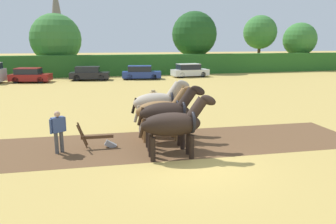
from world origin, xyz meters
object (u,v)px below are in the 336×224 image
at_px(draft_horse_lead_left, 175,124).
at_px(draft_horse_trail_left, 163,111).
at_px(draft_horse_trail_right, 158,103).
at_px(tree_center, 194,34).
at_px(church_spire, 57,19).
at_px(parked_car_center_left, 89,74).
at_px(tree_center_right, 260,32).
at_px(farmer_at_plow, 58,129).
at_px(draft_horse_lead_right, 168,113).
at_px(parked_car_center, 141,73).
at_px(farmer_beside_team, 153,104).
at_px(parked_car_left, 30,75).
at_px(parked_car_center_right, 189,71).
at_px(tree_center_left, 56,39).
at_px(tree_right, 300,39).
at_px(plow, 101,140).

bearing_deg(draft_horse_lead_left, draft_horse_trail_left, 90.04).
bearing_deg(draft_horse_trail_right, tree_center, 71.02).
bearing_deg(church_spire, draft_horse_trail_right, -83.21).
bearing_deg(church_spire, parked_car_center_left, -82.83).
height_order(tree_center_right, farmer_at_plow, tree_center_right).
bearing_deg(draft_horse_lead_right, draft_horse_lead_left, -90.01).
bearing_deg(parked_car_center, farmer_beside_team, -88.44).
bearing_deg(farmer_at_plow, draft_horse_trail_right, 80.78).
distance_m(tree_center, farmer_beside_team, 30.24).
distance_m(tree_center, parked_car_left, 22.11).
bearing_deg(farmer_beside_team, church_spire, 120.62).
relative_size(draft_horse_trail_right, parked_car_center, 0.61).
xyz_separation_m(draft_horse_lead_right, farmer_at_plow, (-4.10, 0.49, -0.48)).
xyz_separation_m(parked_car_center, parked_car_center_right, (6.03, 0.96, 0.03)).
bearing_deg(tree_center_left, parked_car_center_right, -23.78).
distance_m(draft_horse_trail_left, parked_car_center_right, 25.89).
bearing_deg(parked_car_center_left, draft_horse_lead_right, -75.01).
bearing_deg(draft_horse_lead_left, tree_right, 51.73).
xyz_separation_m(parked_car_center_left, parked_car_center_right, (11.66, 0.49, 0.03)).
relative_size(tree_right, draft_horse_lead_left, 2.41).
bearing_deg(tree_right, draft_horse_lead_left, -131.59).
xyz_separation_m(tree_center_left, draft_horse_lead_left, (5.88, -33.12, -3.18)).
bearing_deg(plow, church_spire, 97.66).
relative_size(draft_horse_trail_right, parked_car_center_left, 0.63).
bearing_deg(farmer_beside_team, parked_car_center_right, 90.25).
bearing_deg(farmer_at_plow, tree_right, 101.71).
relative_size(draft_horse_trail_left, parked_car_left, 0.65).
distance_m(draft_horse_lead_left, farmer_at_plow, 4.35).
bearing_deg(draft_horse_lead_right, tree_right, 50.80).
xyz_separation_m(tree_center_left, farmer_at_plow, (1.84, -31.52, -3.51)).
distance_m(tree_right, draft_horse_trail_left, 41.85).
xyz_separation_m(plow, farmer_at_plow, (-1.53, -0.22, 0.61)).
bearing_deg(plow, draft_horse_trail_left, 12.05).
height_order(draft_horse_lead_right, farmer_beside_team, draft_horse_lead_right).
bearing_deg(parked_car_center_left, farmer_at_plow, -84.56).
distance_m(parked_car_center, parked_car_center_right, 6.10).
distance_m(farmer_beside_team, parked_car_center_left, 20.83).
bearing_deg(plow, tree_center_left, 99.46).
relative_size(farmer_at_plow, parked_car_left, 0.38).
bearing_deg(draft_horse_lead_left, tree_center_left, 103.37).
distance_m(farmer_beside_team, parked_car_center, 20.42).
relative_size(church_spire, parked_car_center_left, 3.92).
xyz_separation_m(plow, parked_car_left, (-5.67, 23.65, 0.40)).
xyz_separation_m(draft_horse_lead_left, parked_car_left, (-8.17, 25.46, -0.54)).
distance_m(draft_horse_lead_right, farmer_at_plow, 4.16).
bearing_deg(plow, farmer_at_plow, -168.60).
relative_size(draft_horse_lead_right, plow, 1.80).
relative_size(draft_horse_trail_left, parked_car_center_left, 0.63).
bearing_deg(tree_right, draft_horse_lead_right, -132.51).
bearing_deg(parked_car_center_right, parked_car_center_left, 177.80).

